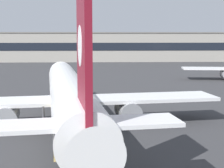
% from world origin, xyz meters
% --- Properties ---
extents(taxiway_centreline, '(6.99, 179.89, 0.01)m').
position_xyz_m(taxiway_centreline, '(0.00, 30.00, 0.00)').
color(taxiway_centreline, yellow).
rests_on(taxiway_centreline, ground).
extents(airliner_foreground, '(32.35, 41.46, 11.65)m').
position_xyz_m(airliner_foreground, '(-1.76, 15.05, 3.37)').
color(airliner_foreground, white).
rests_on(airliner_foreground, ground).
extents(safety_cone_by_nose_gear, '(0.44, 0.44, 0.55)m').
position_xyz_m(safety_cone_by_nose_gear, '(-1.96, 31.40, 0.26)').
color(safety_cone_by_nose_gear, orange).
rests_on(safety_cone_by_nose_gear, ground).
extents(terminal_building, '(137.25, 12.40, 10.81)m').
position_xyz_m(terminal_building, '(-5.79, 112.28, 5.41)').
color(terminal_building, '#9E998E').
rests_on(terminal_building, ground).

